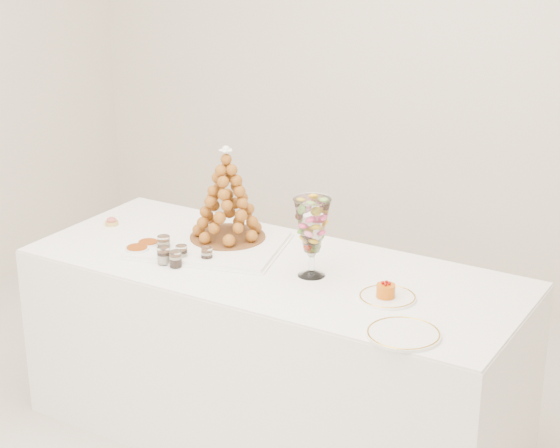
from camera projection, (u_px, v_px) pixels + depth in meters
The scene contains 16 objects.
room_walls at pixel (224, 19), 3.22m from camera, with size 4.54×4.04×2.82m.
buffet_table at pixel (273, 351), 3.90m from camera, with size 2.05×0.82×0.78m.
lace_tray at pixel (208, 245), 3.95m from camera, with size 0.60×0.45×0.02m, color white.
macaron_vase at pixel (312, 226), 3.60m from camera, with size 0.14×0.14×0.32m.
cake_plate at pixel (387, 297), 3.46m from camera, with size 0.22×0.22×0.01m, color white.
spare_plate at pixel (403, 334), 3.18m from camera, with size 0.26×0.26×0.01m, color white.
pink_tart at pixel (112, 222), 4.20m from camera, with size 0.06×0.06×0.04m.
verrine_a at pixel (164, 244), 3.89m from camera, with size 0.05×0.05×0.07m, color white.
verrine_b at pixel (182, 253), 3.80m from camera, with size 0.05×0.05×0.06m, color white.
verrine_c at pixel (207, 255), 3.79m from camera, with size 0.05×0.05×0.06m, color white.
verrine_d at pixel (164, 255), 3.77m from camera, with size 0.05×0.05×0.07m, color white.
verrine_e at pixel (176, 259), 3.74m from camera, with size 0.05×0.05×0.07m, color white.
ramekin_back at pixel (148, 245), 3.93m from camera, with size 0.09×0.09×0.03m, color white.
ramekin_front at pixel (137, 251), 3.87m from camera, with size 0.10×0.10×0.03m, color white.
croquembouche at pixel (227, 194), 3.94m from camera, with size 0.32×0.32×0.40m.
mousse_cake at pixel (386, 290), 3.45m from camera, with size 0.07×0.07×0.06m.
Camera 1 is at (1.84, -2.72, 2.22)m, focal length 60.00 mm.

